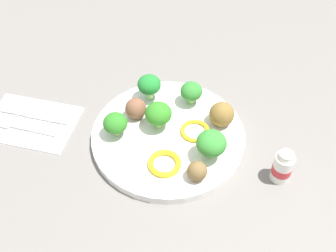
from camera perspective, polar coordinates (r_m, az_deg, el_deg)
The scene contains 16 objects.
ground_plane at distance 0.75m, azimuth -0.00°, elevation -1.82°, with size 4.00×4.00×0.00m, color slate.
plate at distance 0.75m, azimuth -0.00°, elevation -1.43°, with size 0.28×0.28×0.02m, color white.
broccoli_floret_back_left at distance 0.73m, azimuth -1.37°, elevation 1.73°, with size 0.05×0.05×0.05m.
broccoli_floret_center at distance 0.73m, azimuth -7.41°, elevation 0.37°, with size 0.04×0.04×0.05m.
broccoli_floret_far_rim at distance 0.78m, azimuth -2.66°, elevation 5.76°, with size 0.05×0.05×0.05m.
broccoli_floret_front_right at distance 0.78m, azimuth 3.30°, elevation 4.85°, with size 0.04×0.04×0.05m.
broccoli_floret_front_left at distance 0.68m, azimuth 6.11°, elevation -2.44°, with size 0.05×0.05×0.06m.
meatball_back_right at distance 0.67m, azimuth 4.11°, elevation -6.32°, with size 0.03×0.03×0.03m, color brown.
meatball_front_right at distance 0.76m, azimuth -4.54°, elevation 2.49°, with size 0.04×0.04×0.04m, color brown.
meatball_center at distance 0.75m, azimuth 7.56°, elevation 1.66°, with size 0.05×0.05×0.05m, color brown.
pepper_ring_back_right at distance 0.74m, azimuth 3.82°, elevation -0.68°, with size 0.05×0.05×0.01m, color yellow.
pepper_ring_near_rim at distance 0.69m, azimuth -0.49°, elevation -5.25°, with size 0.06×0.06×0.01m, color yellow.
napkin at distance 0.82m, azimuth -18.68°, elevation 0.53°, with size 0.17×0.12×0.01m, color white.
fork at distance 0.81m, azimuth -19.78°, elevation -0.04°, with size 0.12×0.02×0.01m.
knife at distance 0.83m, azimuth -18.66°, elevation 1.75°, with size 0.15×0.02×0.01m.
yogurt_bottle at distance 0.70m, azimuth 15.77°, elevation -5.60°, with size 0.03×0.03×0.07m.
Camera 1 is at (-0.09, 0.47, 0.58)m, focal length 43.39 mm.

